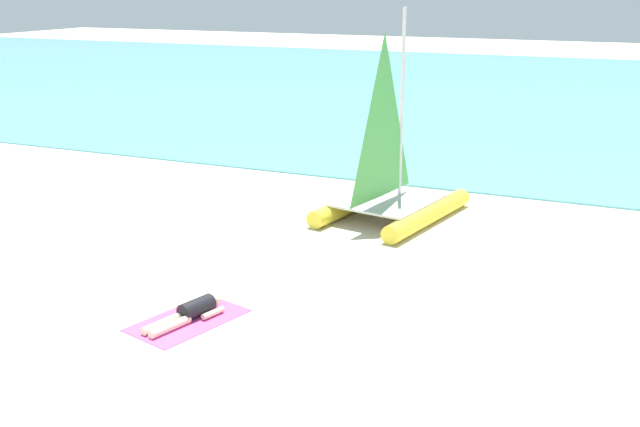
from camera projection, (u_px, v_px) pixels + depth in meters
name	position (u px, v px, depth m)	size (l,w,h in m)	color
ground_plane	(392.00, 213.00, 18.36)	(120.00, 120.00, 0.00)	beige
ocean_water	(536.00, 93.00, 38.15)	(120.00, 40.00, 0.05)	#5BB2C1
sailboat_yellow	(390.00, 189.00, 17.81)	(2.98, 4.04, 4.80)	yellow
towel_middle	(188.00, 320.00, 12.54)	(1.10, 1.90, 0.01)	#D84C99
sunbather_middle	(191.00, 312.00, 12.56)	(0.79, 1.55, 0.30)	black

